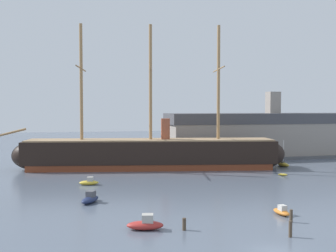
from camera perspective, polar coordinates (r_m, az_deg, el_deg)
name	(u,v)px	position (r m, az deg, el deg)	size (l,w,h in m)	color
ground_plane	(275,252)	(41.48, 14.95, -16.95)	(400.00, 400.00, 0.00)	slate
tall_ship	(151,153)	(90.92, -2.49, -3.89)	(67.06, 18.41, 32.42)	brown
motorboat_foreground_left	(145,224)	(46.82, -3.22, -13.78)	(4.44, 2.51, 1.76)	#B22D28
motorboat_foreground_right	(282,211)	(54.83, 15.86, -11.60)	(1.56, 3.22, 1.31)	orange
motorboat_mid_left	(90,199)	(60.27, -11.02, -10.12)	(3.49, 4.28, 1.68)	#1E284C
motorboat_alongside_bow	(89,182)	(73.74, -11.16, -7.84)	(3.59, 1.85, 1.44)	gold
dinghy_alongside_stern	(283,175)	(85.38, 16.02, -6.65)	(2.01, 1.80, 0.45)	gold
motorboat_far_left	(33,168)	(92.80, -18.62, -5.72)	(3.94, 4.11, 1.69)	gray
sailboat_far_right	(283,164)	(98.80, 16.03, -5.23)	(1.72, 4.84, 6.20)	gold
sailboat_distant_centre	(161,162)	(99.51, -1.02, -5.08)	(4.26, 4.09, 5.92)	#1E284C
mooring_piling_nearest	(290,229)	(46.03, 17.01, -13.84)	(0.36, 0.36, 1.76)	#4C3D2D
mooring_piling_left_pair	(291,216)	(51.66, 17.11, -12.14)	(0.38, 0.38, 1.55)	#4C3D2D
mooring_piling_right_pair	(184,224)	(46.56, 2.32, -13.78)	(0.43, 0.43, 1.38)	#4C3D2D
dockside_warehouse_right	(261,135)	(114.59, 13.04, -1.30)	(56.96, 15.28, 18.27)	#565659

